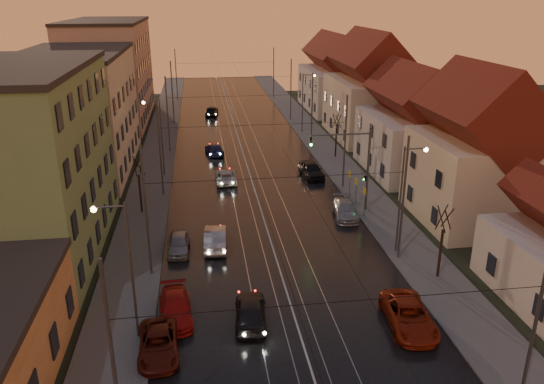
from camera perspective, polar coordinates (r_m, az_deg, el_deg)
name	(u,v)px	position (r m, az deg, el deg)	size (l,w,h in m)	color
ground	(304,347)	(29.49, 3.42, -16.28)	(160.00, 160.00, 0.00)	black
road	(241,147)	(65.73, -3.34, 4.85)	(16.00, 120.00, 0.04)	black
sidewalk_left	(159,150)	(65.73, -12.09, 4.48)	(4.00, 120.00, 0.15)	#4C4C4C
sidewalk_right	(320,144)	(67.21, 5.22, 5.20)	(4.00, 120.00, 0.15)	#4C4C4C
tram_rail_0	(223,147)	(65.59, -5.26, 4.80)	(0.06, 120.00, 0.03)	gray
tram_rail_1	(235,147)	(65.67, -4.01, 4.85)	(0.06, 120.00, 0.03)	gray
tram_rail_2	(247,147)	(65.78, -2.67, 4.91)	(0.06, 120.00, 0.03)	gray
tram_rail_3	(259,146)	(65.92, -1.43, 4.96)	(0.06, 120.00, 0.03)	gray
apartment_left_1	(19,166)	(40.76, -25.57, 2.56)	(10.00, 18.00, 13.00)	#73955F
apartment_left_2	(78,113)	(59.65, -20.12, 7.95)	(10.00, 20.00, 12.00)	#C2B296
apartment_left_3	(111,73)	(82.79, -16.97, 12.19)	(10.00, 24.00, 14.00)	tan
house_right_1	(477,157)	(45.64, 21.19, 3.56)	(8.67, 10.20, 10.80)	beige
house_right_2	(414,129)	(57.13, 14.99, 6.60)	(9.18, 12.24, 9.20)	beige
house_right_3	(370,93)	(70.67, 10.46, 10.46)	(9.18, 14.28, 11.50)	beige
house_right_4	(335,78)	(87.85, 6.77, 12.05)	(9.18, 16.32, 10.00)	beige
catenary_pole_l_0	(113,365)	(21.89, -16.70, -17.37)	(0.16, 0.16, 9.00)	#595B60
catenary_pole_r_0	(535,328)	(25.46, 26.40, -12.96)	(0.16, 0.16, 9.00)	#595B60
catenary_pole_l_1	(146,213)	(34.90, -13.37, -2.23)	(0.16, 0.16, 9.00)	#595B60
catenary_pole_r_1	(403,200)	(37.25, 13.93, -0.82)	(0.16, 0.16, 9.00)	#595B60
catenary_pole_l_2	(160,150)	(49.07, -11.95, 4.47)	(0.16, 0.16, 9.00)	#595B60
catenary_pole_r_2	(345,143)	(50.76, 7.85, 5.25)	(0.16, 0.16, 9.00)	#595B60
catenary_pole_l_3	(168,115)	(63.62, -11.17, 8.13)	(0.16, 0.16, 9.00)	#595B60
catenary_pole_r_3	(312,111)	(64.93, 4.33, 8.70)	(0.16, 0.16, 9.00)	#595B60
catenary_pole_l_4	(172,93)	(78.33, -10.67, 10.43)	(0.16, 0.16, 9.00)	#595B60
catenary_pole_r_4	(291,90)	(79.41, 2.04, 10.89)	(0.16, 0.16, 9.00)	#595B60
catenary_pole_l_5	(176,75)	(96.11, -10.26, 12.25)	(0.16, 0.16, 9.00)	#595B60
catenary_pole_r_5	(274,73)	(96.99, 0.18, 12.64)	(0.16, 0.16, 9.00)	#595B60
street_lamp_0	(124,259)	(28.48, -15.60, -6.93)	(1.75, 0.32, 8.00)	#595B60
street_lamp_1	(405,189)	(38.17, 14.15, 0.30)	(1.75, 0.32, 8.00)	#595B60
street_lamp_2	(158,130)	(54.80, -12.15, 6.53)	(1.75, 0.32, 8.00)	#595B60
street_lamp_3	(305,97)	(71.69, 3.56, 10.15)	(1.75, 0.32, 8.00)	#595B60
traffic_light_mast	(357,161)	(45.04, 9.13, 3.36)	(5.30, 0.32, 7.20)	#595B60
bare_tree_0	(140,186)	(46.02, -14.04, 0.60)	(1.09, 1.09, 5.11)	black
bare_tree_1	(441,244)	(36.15, 17.75, -5.36)	(1.09, 1.09, 5.11)	black
bare_tree_2	(336,137)	(61.06, 6.92, 5.92)	(1.09, 1.09, 5.11)	black
driving_car_0	(251,311)	(30.92, -2.33, -12.64)	(1.76, 4.37, 1.49)	black
driving_car_1	(215,238)	(39.53, -6.13, -4.96)	(1.58, 4.54, 1.50)	gray
driving_car_2	(226,176)	(53.13, -4.97, 1.68)	(2.06, 4.46, 1.24)	#BDBDBD
driving_car_3	(214,149)	(62.71, -6.21, 4.59)	(1.80, 4.44, 1.29)	#182148
driving_car_4	(212,111)	(83.71, -6.51, 8.67)	(1.80, 4.47, 1.52)	black
parked_left_1	(158,344)	(29.20, -12.12, -15.69)	(2.04, 4.43, 1.23)	#50170D
parked_left_2	(175,308)	(31.79, -10.37, -12.18)	(1.84, 4.52, 1.31)	#A61310
parked_left_3	(179,243)	(39.32, -10.02, -5.46)	(1.55, 3.86, 1.32)	gray
parked_right_0	(409,316)	(31.50, 14.49, -12.74)	(2.37, 5.14, 1.43)	maroon
parked_right_1	(345,210)	(45.04, 7.90, -1.89)	(1.86, 4.57, 1.33)	#A0A1A5
parked_right_2	(311,170)	(54.63, 4.23, 2.42)	(1.86, 4.62, 1.57)	black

